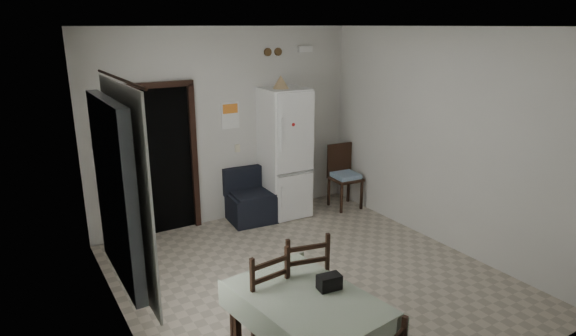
% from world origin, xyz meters
% --- Properties ---
extents(ground, '(4.50, 4.50, 0.00)m').
position_xyz_m(ground, '(0.00, 0.00, 0.00)').
color(ground, '#A59A87').
rests_on(ground, ground).
extents(ceiling, '(4.20, 4.50, 0.02)m').
position_xyz_m(ceiling, '(0.00, 0.00, 2.90)').
color(ceiling, white).
rests_on(ceiling, ground).
extents(wall_back, '(4.20, 0.02, 2.90)m').
position_xyz_m(wall_back, '(0.00, 2.25, 1.45)').
color(wall_back, silver).
rests_on(wall_back, ground).
extents(wall_front, '(4.20, 0.02, 2.90)m').
position_xyz_m(wall_front, '(0.00, -2.25, 1.45)').
color(wall_front, silver).
rests_on(wall_front, ground).
extents(wall_left, '(0.02, 4.50, 2.90)m').
position_xyz_m(wall_left, '(-2.10, 0.00, 1.45)').
color(wall_left, silver).
rests_on(wall_left, ground).
extents(wall_right, '(0.02, 4.50, 2.90)m').
position_xyz_m(wall_right, '(2.10, 0.00, 1.45)').
color(wall_right, silver).
rests_on(wall_right, ground).
extents(doorway, '(1.06, 0.52, 2.22)m').
position_xyz_m(doorway, '(-1.05, 2.45, 1.06)').
color(doorway, black).
rests_on(doorway, ground).
extents(window_recess, '(0.10, 1.20, 1.60)m').
position_xyz_m(window_recess, '(-2.15, -0.20, 1.55)').
color(window_recess, silver).
rests_on(window_recess, ground).
extents(curtain, '(0.02, 1.45, 1.85)m').
position_xyz_m(curtain, '(-2.04, -0.20, 1.55)').
color(curtain, silver).
rests_on(curtain, ground).
extents(curtain_rod, '(0.02, 1.60, 0.02)m').
position_xyz_m(curtain_rod, '(-2.03, -0.20, 2.50)').
color(curtain_rod, black).
rests_on(curtain_rod, ground).
extents(calendar, '(0.28, 0.02, 0.40)m').
position_xyz_m(calendar, '(0.05, 2.24, 1.62)').
color(calendar, white).
rests_on(calendar, ground).
extents(calendar_image, '(0.24, 0.01, 0.14)m').
position_xyz_m(calendar_image, '(0.05, 2.23, 1.72)').
color(calendar_image, orange).
rests_on(calendar_image, ground).
extents(light_switch, '(0.08, 0.02, 0.12)m').
position_xyz_m(light_switch, '(0.15, 2.24, 1.10)').
color(light_switch, beige).
rests_on(light_switch, ground).
extents(vent_left, '(0.12, 0.03, 0.12)m').
position_xyz_m(vent_left, '(0.70, 2.23, 2.52)').
color(vent_left, brown).
rests_on(vent_left, ground).
extents(vent_right, '(0.12, 0.03, 0.12)m').
position_xyz_m(vent_right, '(0.88, 2.23, 2.52)').
color(vent_right, brown).
rests_on(vent_right, ground).
extents(emergency_light, '(0.25, 0.07, 0.09)m').
position_xyz_m(emergency_light, '(1.35, 2.21, 2.55)').
color(emergency_light, white).
rests_on(emergency_light, ground).
extents(fridge, '(0.68, 0.68, 2.01)m').
position_xyz_m(fridge, '(0.80, 1.93, 1.00)').
color(fridge, white).
rests_on(fridge, ground).
extents(tan_cone, '(0.26, 0.26, 0.20)m').
position_xyz_m(tan_cone, '(0.73, 1.90, 2.11)').
color(tan_cone, tan).
rests_on(tan_cone, fridge).
extents(navy_seat, '(0.72, 0.70, 0.81)m').
position_xyz_m(navy_seat, '(0.21, 1.93, 0.40)').
color(navy_seat, black).
rests_on(navy_seat, ground).
extents(corner_chair, '(0.49, 0.49, 1.05)m').
position_xyz_m(corner_chair, '(1.80, 1.64, 0.52)').
color(corner_chair, black).
rests_on(corner_chair, ground).
extents(dining_table, '(1.05, 1.45, 0.70)m').
position_xyz_m(dining_table, '(-0.89, -1.27, 0.35)').
color(dining_table, '#97A68E').
rests_on(dining_table, ground).
extents(black_bag, '(0.22, 0.15, 0.13)m').
position_xyz_m(black_bag, '(-0.66, -1.27, 0.77)').
color(black_bag, black).
rests_on(black_bag, dining_table).
extents(dining_chair_far_left, '(0.48, 0.48, 1.02)m').
position_xyz_m(dining_chair_far_left, '(-1.08, -0.76, 0.51)').
color(dining_chair_far_left, black).
rests_on(dining_chair_far_left, ground).
extents(dining_chair_far_right, '(0.54, 0.54, 1.07)m').
position_xyz_m(dining_chair_far_right, '(-0.62, -0.74, 0.53)').
color(dining_chair_far_right, black).
rests_on(dining_chair_far_right, ground).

